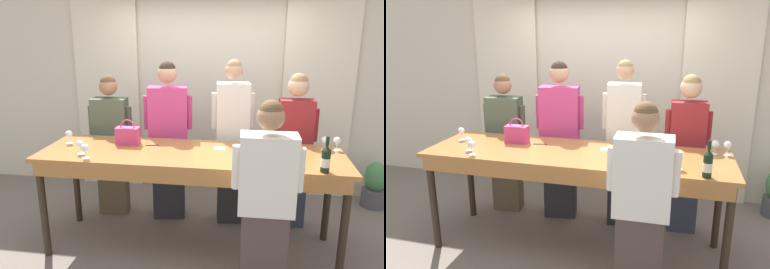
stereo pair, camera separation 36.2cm
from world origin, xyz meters
TOP-DOWN VIEW (x-y plane):
  - ground_plane at (0.00, 0.00)m, footprint 18.00×18.00m
  - wall_back at (0.00, 1.58)m, footprint 12.00×0.06m
  - curtain_panel_left at (-1.39, 1.52)m, footprint 0.88×0.03m
  - curtain_panel_right at (1.39, 1.52)m, footprint 0.88×0.03m
  - tasting_bar at (0.00, -0.03)m, footprint 2.90×0.86m
  - wine_bottle at (1.17, -0.35)m, footprint 0.07×0.07m
  - handbag at (-0.67, 0.15)m, footprint 0.23×0.12m
  - wine_glass_front_left at (-1.28, 0.09)m, footprint 0.07×0.07m
  - wine_glass_front_mid at (1.39, 0.26)m, footprint 0.07×0.07m
  - wine_glass_front_right at (0.63, -0.24)m, footprint 0.07×0.07m
  - wine_glass_center_left at (0.80, 0.30)m, footprint 0.07×0.07m
  - wine_glass_center_mid at (0.74, 0.20)m, footprint 0.07×0.07m
  - wine_glass_center_right at (1.28, 0.26)m, footprint 0.07×0.07m
  - wine_glass_back_left at (0.95, -0.24)m, footprint 0.07×0.07m
  - wine_glass_back_mid at (0.59, 0.08)m, footprint 0.07×0.07m
  - wine_glass_back_right at (-0.91, -0.33)m, footprint 0.07×0.07m
  - wine_glass_near_host at (0.51, -0.04)m, footprint 0.07×0.07m
  - wine_glass_by_bottle at (-1.01, -0.22)m, footprint 0.07×0.07m
  - napkin at (0.27, 0.14)m, footprint 0.11×0.11m
  - pen at (-0.42, 0.15)m, footprint 0.13×0.04m
  - guest_olive_jacket at (-1.04, 0.64)m, footprint 0.51×0.25m
  - guest_pink_top at (-0.36, 0.64)m, footprint 0.55×0.32m
  - guest_cream_sweater at (0.36, 0.64)m, footprint 0.47×0.29m
  - guest_striped_shirt at (1.04, 0.64)m, footprint 0.47×0.22m
  - host_pouring at (0.69, -0.67)m, footprint 0.54×0.23m

SIDE VIEW (x-z plane):
  - ground_plane at x=0.00m, z-range 0.00..0.00m
  - host_pouring at x=0.69m, z-range 0.02..1.69m
  - guest_olive_jacket at x=-1.04m, z-range 0.03..1.70m
  - tasting_bar at x=0.00m, z-range 0.41..1.44m
  - guest_striped_shirt at x=1.04m, z-range 0.06..1.79m
  - guest_pink_top at x=-0.36m, z-range 0.02..1.85m
  - guest_cream_sweater at x=0.36m, z-range 0.03..1.89m
  - napkin at x=0.27m, z-range 1.02..1.03m
  - pen at x=-0.42m, z-range 1.02..1.03m
  - wine_glass_front_right at x=0.63m, z-range 1.05..1.19m
  - wine_glass_center_left at x=0.80m, z-range 1.05..1.19m
  - wine_glass_back_left at x=0.95m, z-range 1.05..1.19m
  - wine_glass_back_mid at x=0.59m, z-range 1.05..1.19m
  - wine_glass_back_right at x=-0.91m, z-range 1.05..1.19m
  - wine_glass_near_host at x=0.51m, z-range 1.05..1.19m
  - handbag at x=-0.67m, z-range 0.99..1.25m
  - wine_glass_front_left at x=-1.28m, z-range 1.05..1.19m
  - wine_glass_front_mid at x=1.39m, z-range 1.05..1.19m
  - wine_glass_center_mid at x=0.74m, z-range 1.05..1.19m
  - wine_glass_center_right at x=1.28m, z-range 1.05..1.19m
  - wine_glass_by_bottle at x=-1.01m, z-range 1.05..1.19m
  - wine_bottle at x=1.17m, z-range 0.99..1.29m
  - curtain_panel_left at x=-1.39m, z-range 0.00..2.69m
  - curtain_panel_right at x=1.39m, z-range 0.00..2.69m
  - wall_back at x=0.00m, z-range 0.00..2.80m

